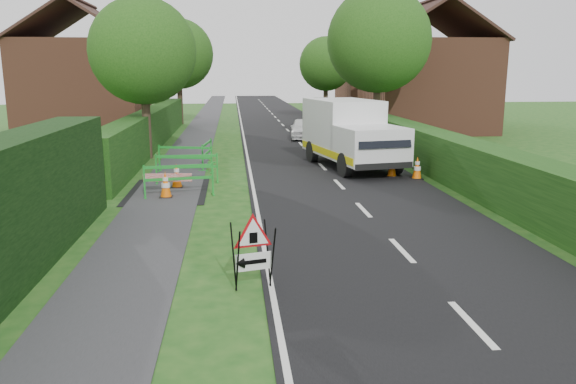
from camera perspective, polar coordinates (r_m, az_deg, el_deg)
ground at (r=7.43m, az=2.66°, el=-17.48°), size 120.00×120.00×0.00m
road_surface at (r=41.69m, az=-0.85°, el=7.13°), size 6.00×90.00×0.02m
footpath at (r=41.60m, az=-8.48°, el=6.99°), size 2.00×90.00×0.02m
hedge_west_far at (r=28.90m, az=-13.65°, el=4.53°), size 1.00×24.00×1.80m
hedge_east at (r=23.88m, az=12.67°, el=3.03°), size 1.20×50.00×1.50m
house_west at (r=37.50m, az=-19.90°, el=10.28°), size 7.50×7.40×7.88m
house_east_a at (r=36.41m, az=13.79°, el=10.61°), size 7.50×7.40×7.88m
house_east_b at (r=50.09m, az=9.55°, el=11.13°), size 7.50×7.40×7.88m
tree_nw at (r=24.67m, az=-14.53°, el=13.68°), size 4.40×4.40×6.70m
tree_ne at (r=29.36m, az=9.22°, el=14.96°), size 5.20×5.20×7.79m
tree_fw at (r=40.56m, az=-11.08°, el=13.59°), size 4.80×4.80×7.24m
tree_fe at (r=44.99m, az=3.89°, el=12.85°), size 4.20×4.20×6.33m
triangle_sign at (r=9.52m, az=-3.77°, el=-5.51°), size 0.94×0.94×1.13m
works_van at (r=21.90m, az=6.30°, el=6.06°), size 3.23×5.95×2.58m
traffic_cone_0 at (r=19.96m, az=12.99°, el=2.40°), size 0.38×0.38×0.79m
traffic_cone_1 at (r=20.18m, az=10.53°, el=2.62°), size 0.38×0.38×0.79m
traffic_cone_2 at (r=23.36m, az=8.47°, el=3.97°), size 0.38×0.38×0.79m
traffic_cone_3 at (r=16.95m, az=-12.33°, el=0.74°), size 0.38×0.38×0.79m
traffic_cone_4 at (r=18.35m, az=-11.24°, el=1.64°), size 0.38×0.38×0.79m
ped_barrier_0 at (r=16.95m, az=-11.03°, el=1.61°), size 2.09×0.69×1.00m
ped_barrier_1 at (r=18.96m, az=-10.24°, el=2.75°), size 2.07×0.44×1.00m
ped_barrier_2 at (r=21.08m, az=-10.41°, el=3.68°), size 2.08×0.82×1.00m
ped_barrier_3 at (r=22.17m, az=-8.23°, el=4.16°), size 0.60×2.09×1.00m
redwhite_plank at (r=17.85m, az=-12.08°, el=0.03°), size 1.50×0.14×0.25m
hatchback_car at (r=31.18m, az=1.53°, el=6.46°), size 1.69×3.45×1.13m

